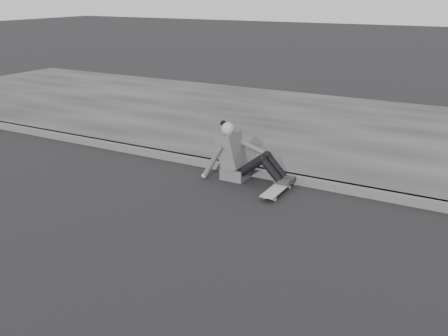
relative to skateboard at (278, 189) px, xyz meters
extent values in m
plane|color=black|center=(0.55, -2.06, -0.07)|extent=(80.00, 80.00, 0.00)
cube|color=#4C4C4C|center=(0.55, 0.52, -0.01)|extent=(24.00, 0.16, 0.12)
cube|color=#373737|center=(0.55, 3.54, -0.01)|extent=(24.00, 6.00, 0.12)
cylinder|color=gray|center=(-0.07, -0.26, -0.04)|extent=(0.03, 0.05, 0.05)
cylinder|color=gray|center=(0.08, -0.26, -0.04)|extent=(0.03, 0.05, 0.05)
cylinder|color=gray|center=(-0.07, 0.26, -0.04)|extent=(0.03, 0.05, 0.05)
cylinder|color=gray|center=(0.08, 0.26, -0.04)|extent=(0.03, 0.05, 0.05)
cube|color=#2F2F32|center=(0.00, -0.26, -0.02)|extent=(0.16, 0.04, 0.03)
cube|color=#2F2F32|center=(0.00, 0.26, -0.02)|extent=(0.16, 0.04, 0.03)
cube|color=gray|center=(0.00, 0.00, 0.01)|extent=(0.20, 0.78, 0.02)
cube|color=#4A4A4C|center=(-0.80, 0.25, 0.02)|extent=(0.36, 0.34, 0.18)
cube|color=#4A4A4C|center=(-0.87, 0.25, 0.36)|extent=(0.37, 0.40, 0.57)
cube|color=#4A4A4C|center=(-1.00, 0.25, 0.48)|extent=(0.14, 0.30, 0.20)
cylinder|color=gray|center=(-0.92, 0.25, 0.60)|extent=(0.09, 0.09, 0.08)
sphere|color=gray|center=(-0.93, 0.25, 0.69)|extent=(0.20, 0.20, 0.20)
sphere|color=black|center=(-1.02, 0.27, 0.76)|extent=(0.09, 0.09, 0.09)
cylinder|color=black|center=(-0.48, 0.16, 0.21)|extent=(0.43, 0.13, 0.39)
cylinder|color=black|center=(-0.48, 0.34, 0.21)|extent=(0.43, 0.13, 0.39)
cylinder|color=black|center=(-0.18, 0.16, 0.21)|extent=(0.35, 0.11, 0.36)
cylinder|color=black|center=(-0.18, 0.34, 0.21)|extent=(0.35, 0.11, 0.36)
sphere|color=black|center=(-0.32, 0.16, 0.35)|extent=(0.13, 0.13, 0.13)
sphere|color=black|center=(-0.32, 0.34, 0.35)|extent=(0.13, 0.13, 0.13)
cube|color=#292929|center=(0.00, 0.16, 0.05)|extent=(0.24, 0.08, 0.07)
cube|color=#292929|center=(0.00, 0.34, 0.05)|extent=(0.24, 0.08, 0.07)
cylinder|color=#4A4A4C|center=(-1.07, 0.04, 0.22)|extent=(0.38, 0.08, 0.58)
sphere|color=gray|center=(-1.22, 0.03, -0.03)|extent=(0.08, 0.08, 0.08)
cylinder|color=#4A4A4C|center=(-0.63, 0.41, 0.42)|extent=(0.48, 0.08, 0.21)
camera|label=1|loc=(2.47, -6.04, 2.63)|focal=40.00mm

